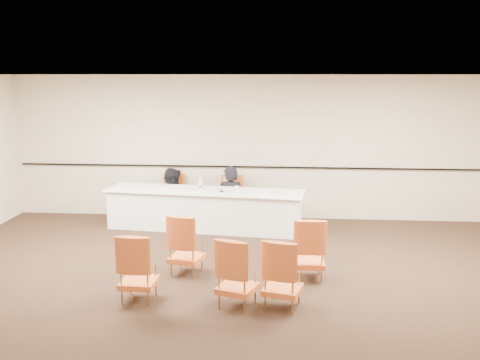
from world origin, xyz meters
name	(u,v)px	position (x,y,z in m)	size (l,w,h in m)	color
floor	(230,291)	(0.00, 0.00, 0.00)	(10.00, 10.00, 0.00)	black
ceiling	(229,75)	(0.00, 0.00, 3.00)	(10.00, 10.00, 0.00)	white
wall_back	(248,148)	(0.00, 4.00, 1.50)	(10.00, 0.04, 3.00)	beige
wall_rail	(248,167)	(0.00, 3.96, 1.10)	(9.80, 0.04, 0.03)	black
panel_table	(205,209)	(-0.80, 3.06, 0.39)	(3.89, 0.89, 0.78)	white
panelist_main	(231,205)	(-0.33, 3.59, 0.36)	(0.59, 0.39, 1.63)	black
panelist_main_chair	(231,200)	(-0.33, 3.59, 0.47)	(0.50, 0.50, 0.95)	#D25D25
panelist_second	(172,206)	(-1.59, 3.73, 0.29)	(0.79, 0.62, 1.63)	black
panelist_second_chair	(172,197)	(-1.59, 3.73, 0.47)	(0.50, 0.50, 0.95)	#D25D25
papers	(226,192)	(-0.35, 2.96, 0.78)	(0.30, 0.22, 0.00)	white
microphone	(222,186)	(-0.44, 2.92, 0.90)	(0.09, 0.18, 0.25)	black
water_bottle	(201,184)	(-0.87, 3.07, 0.91)	(0.08, 0.08, 0.25)	teal
drinking_glass	(214,188)	(-0.60, 3.00, 0.83)	(0.06, 0.06, 0.10)	silver
coffee_cup	(237,190)	(-0.14, 2.81, 0.85)	(0.09, 0.09, 0.14)	white
aud_chair_front_left	(186,244)	(-0.72, 0.63, 0.47)	(0.50, 0.50, 0.95)	#D25D25
aud_chair_front_right	(309,248)	(1.13, 0.57, 0.47)	(0.50, 0.50, 0.95)	#D25D25
aud_chair_back_left	(138,267)	(-1.19, -0.39, 0.47)	(0.50, 0.50, 0.95)	#D25D25
aud_chair_back_mid	(237,272)	(0.15, -0.47, 0.47)	(0.50, 0.50, 0.95)	#D25D25
aud_chair_back_right	(283,273)	(0.74, -0.47, 0.47)	(0.50, 0.50, 0.95)	#D25D25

